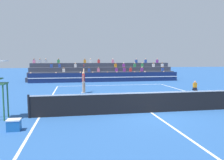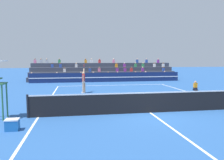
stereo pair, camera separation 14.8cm
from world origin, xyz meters
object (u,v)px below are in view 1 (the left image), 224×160
object	(u,v)px
ball_kid_courtside	(195,87)
tennis_ball	(181,103)
equipment_cooler	(14,125)
tennis_player	(84,81)

from	to	relation	value
ball_kid_courtside	tennis_ball	distance (m)	6.22
ball_kid_courtside	equipment_cooler	distance (m)	15.34
tennis_player	equipment_cooler	bearing A→B (deg)	-108.84
tennis_player	equipment_cooler	world-z (taller)	tennis_player
tennis_ball	ball_kid_courtside	bearing A→B (deg)	51.75
tennis_player	tennis_ball	distance (m)	7.79
ball_kid_courtside	tennis_ball	size ratio (longest dim) A/B	12.43
ball_kid_courtside	equipment_cooler	size ratio (longest dim) A/B	1.69
ball_kid_courtside	tennis_player	size ratio (longest dim) A/B	0.35
equipment_cooler	tennis_ball	bearing A→B (deg)	23.26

